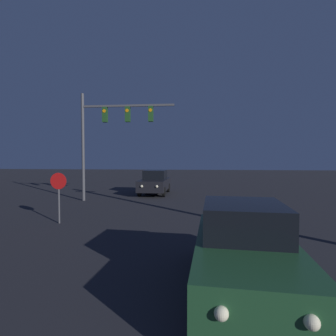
{
  "coord_description": "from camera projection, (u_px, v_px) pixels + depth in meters",
  "views": [
    {
      "loc": [
        0.98,
        2.48,
        2.63
      ],
      "look_at": [
        0.0,
        12.72,
        2.22
      ],
      "focal_mm": 28.0,
      "sensor_mm": 36.0,
      "label": 1
    }
  ],
  "objects": [
    {
      "name": "car_near",
      "position": [
        244.0,
        249.0,
        5.08
      ],
      "size": [
        2.11,
        4.27,
        1.73
      ],
      "rotation": [
        0.0,
        0.0,
        3.07
      ],
      "color": "#1E4728",
      "rests_on": "ground_plane"
    },
    {
      "name": "stop_sign",
      "position": [
        59.0,
        188.0,
        10.42
      ],
      "size": [
        0.66,
        0.07,
        2.03
      ],
      "color": "#4C4C51",
      "rests_on": "ground_plane"
    },
    {
      "name": "car_far",
      "position": [
        155.0,
        182.0,
        18.95
      ],
      "size": [
        1.96,
        4.22,
        1.73
      ],
      "rotation": [
        0.0,
        0.0,
        3.11
      ],
      "color": "black",
      "rests_on": "ground_plane"
    },
    {
      "name": "traffic_signal_mast",
      "position": [
        109.0,
        127.0,
        15.73
      ],
      "size": [
        5.66,
        0.3,
        6.51
      ],
      "color": "#4C4C51",
      "rests_on": "ground_plane"
    }
  ]
}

